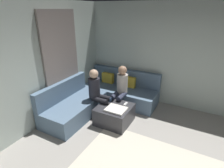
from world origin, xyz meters
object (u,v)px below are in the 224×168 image
(person_on_couch_back, at_px, (121,88))
(game_remote, at_px, (126,104))
(coffee_mug, at_px, (110,99))
(person_on_couch_side, at_px, (98,91))
(ottoman, at_px, (114,114))
(sectional_couch, at_px, (102,97))

(person_on_couch_back, bearing_deg, game_remote, 131.25)
(coffee_mug, xyz_separation_m, person_on_couch_side, (-0.29, -0.09, 0.19))
(ottoman, height_order, person_on_couch_side, person_on_couch_side)
(sectional_couch, relative_size, person_on_couch_side, 2.12)
(sectional_couch, height_order, game_remote, sectional_couch)
(coffee_mug, bearing_deg, ottoman, -39.29)
(person_on_couch_back, bearing_deg, person_on_couch_side, 50.45)
(coffee_mug, distance_m, person_on_couch_back, 0.44)
(sectional_couch, xyz_separation_m, game_remote, (0.83, -0.29, 0.15))
(game_remote, height_order, person_on_couch_back, person_on_couch_back)
(sectional_couch, distance_m, coffee_mug, 0.58)
(sectional_couch, bearing_deg, ottoman, -37.77)
(person_on_couch_back, relative_size, person_on_couch_side, 1.00)
(sectional_couch, xyz_separation_m, person_on_couch_back, (0.53, 0.06, 0.38))
(person_on_couch_side, bearing_deg, ottoman, 79.50)
(game_remote, xyz_separation_m, person_on_couch_side, (-0.69, -0.13, 0.23))
(coffee_mug, height_order, person_on_couch_side, person_on_couch_side)
(sectional_couch, bearing_deg, person_on_couch_side, -70.33)
(person_on_couch_back, xyz_separation_m, person_on_couch_side, (-0.39, -0.47, 0.00))
(person_on_couch_back, height_order, person_on_couch_side, same)
(ottoman, height_order, game_remote, game_remote)
(sectional_couch, distance_m, game_remote, 0.90)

